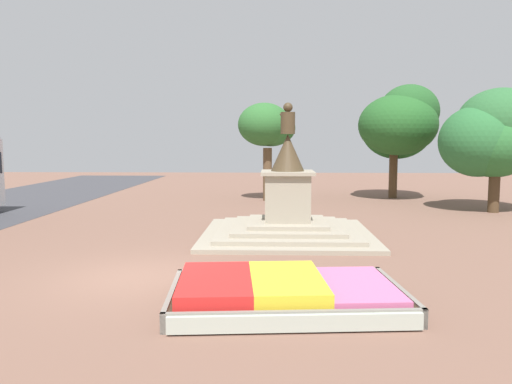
% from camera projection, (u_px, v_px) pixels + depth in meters
% --- Properties ---
extents(ground_plane, '(82.44, 82.44, 0.00)m').
position_uv_depth(ground_plane, '(135.00, 277.00, 12.44)').
color(ground_plane, brown).
extents(flower_planter, '(5.04, 3.52, 0.60)m').
position_uv_depth(flower_planter, '(281.00, 293.00, 10.30)').
color(flower_planter, '#38281C').
rests_on(flower_planter, ground_plane).
extents(statue_monument, '(5.96, 5.96, 4.72)m').
position_uv_depth(statue_monument, '(287.00, 213.00, 17.72)').
color(statue_monument, '#9D937F').
rests_on(statue_monument, ground_plane).
extents(park_tree_far_left, '(4.94, 4.33, 5.93)m').
position_uv_depth(park_tree_far_left, '(491.00, 136.00, 23.90)').
color(park_tree_far_left, '#4C3823').
rests_on(park_tree_far_left, ground_plane).
extents(park_tree_behind_statue, '(3.28, 3.32, 5.54)m').
position_uv_depth(park_tree_behind_statue, '(267.00, 127.00, 28.42)').
color(park_tree_behind_statue, brown).
rests_on(park_tree_behind_statue, ground_plane).
extents(park_tree_far_right, '(4.70, 5.68, 6.60)m').
position_uv_depth(park_tree_far_right, '(400.00, 124.00, 29.08)').
color(park_tree_far_right, '#4C3823').
rests_on(park_tree_far_right, ground_plane).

